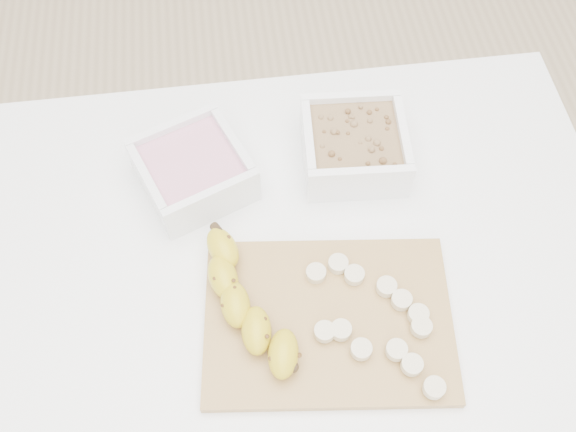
{
  "coord_description": "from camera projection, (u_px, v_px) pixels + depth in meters",
  "views": [
    {
      "loc": [
        -0.06,
        -0.43,
        1.59
      ],
      "look_at": [
        0.0,
        0.03,
        0.81
      ],
      "focal_mm": 40.0,
      "sensor_mm": 36.0,
      "label": 1
    }
  ],
  "objects": [
    {
      "name": "ground",
      "position": [
        290.0,
        392.0,
        1.59
      ],
      "size": [
        3.5,
        3.5,
        0.0
      ],
      "primitive_type": "plane",
      "color": "#C6AD89",
      "rests_on": "ground"
    },
    {
      "name": "table",
      "position": [
        290.0,
        281.0,
        1.03
      ],
      "size": [
        1.0,
        0.7,
        0.75
      ],
      "color": "white",
      "rests_on": "ground"
    },
    {
      "name": "bowl_yogurt",
      "position": [
        193.0,
        170.0,
        0.98
      ],
      "size": [
        0.2,
        0.2,
        0.07
      ],
      "color": "white",
      "rests_on": "table"
    },
    {
      "name": "bowl_granola",
      "position": [
        354.0,
        145.0,
        1.0
      ],
      "size": [
        0.17,
        0.17,
        0.07
      ],
      "color": "white",
      "rests_on": "table"
    },
    {
      "name": "cutting_board",
      "position": [
        328.0,
        320.0,
        0.89
      ],
      "size": [
        0.37,
        0.28,
        0.01
      ],
      "primitive_type": "cube",
      "rotation": [
        0.0,
        0.0,
        -0.11
      ],
      "color": "#AE8B44",
      "rests_on": "table"
    },
    {
      "name": "banana",
      "position": [
        248.0,
        304.0,
        0.87
      ],
      "size": [
        0.1,
        0.24,
        0.04
      ],
      "primitive_type": null,
      "rotation": [
        0.0,
        0.0,
        0.18
      ],
      "color": "gold",
      "rests_on": "cutting_board"
    },
    {
      "name": "banana_slices",
      "position": [
        377.0,
        318.0,
        0.87
      ],
      "size": [
        0.16,
        0.22,
        0.02
      ],
      "color": "beige",
      "rests_on": "cutting_board"
    }
  ]
}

